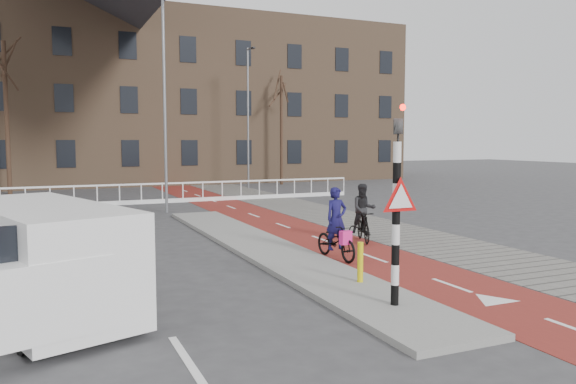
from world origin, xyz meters
name	(u,v)px	position (x,y,z in m)	size (l,w,h in m)	color
ground	(364,282)	(0.00, 0.00, 0.00)	(120.00, 120.00, 0.00)	#38383A
bike_lane	(263,218)	(1.50, 10.00, 0.01)	(2.50, 60.00, 0.01)	maroon
sidewalk	(327,215)	(4.30, 10.00, 0.01)	(3.00, 60.00, 0.01)	slate
curb_island	(266,249)	(-0.70, 4.00, 0.06)	(1.80, 16.00, 0.12)	gray
traffic_signal	(397,200)	(-0.60, -2.02, 1.99)	(0.80, 0.80, 3.68)	black
bollard	(360,262)	(-0.33, -0.36, 0.53)	(0.12, 0.12, 0.83)	yellow
cyclist_near	(336,235)	(0.55, 2.28, 0.62)	(0.72, 1.78, 1.83)	black
cyclist_far	(363,218)	(2.45, 4.11, 0.73)	(0.94, 1.64, 1.73)	black
van	(43,258)	(-6.29, 0.13, 1.02)	(3.12, 4.86, 1.94)	white
railing	(74,200)	(-5.00, 17.00, 0.31)	(28.00, 0.10, 0.99)	silver
townhouse_row	(90,72)	(-3.00, 32.00, 7.81)	(46.00, 10.00, 15.90)	#7F6047
tree_mid	(7,119)	(-7.99, 24.62, 4.22)	(0.25, 0.25, 8.45)	black
tree_right	(282,130)	(8.80, 25.39, 3.71)	(0.22, 0.22, 7.41)	black
streetlight_near	(165,106)	(-1.54, 13.31, 4.43)	(0.12, 0.12, 8.87)	slate
streetlight_right	(248,119)	(5.72, 23.52, 4.39)	(0.12, 0.12, 8.77)	slate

